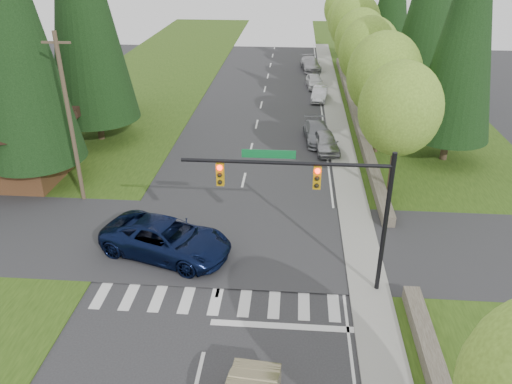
# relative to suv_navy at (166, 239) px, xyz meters

# --- Properties ---
(ground) EXTENTS (120.00, 120.00, 0.00)m
(ground) POSITION_rel_suv_navy_xyz_m (2.97, -6.61, -0.92)
(ground) COLOR #28282B
(ground) RESTS_ON ground
(grass_east) EXTENTS (14.00, 110.00, 0.06)m
(grass_east) POSITION_rel_suv_navy_xyz_m (15.97, 13.39, -0.89)
(grass_east) COLOR #274311
(grass_east) RESTS_ON ground
(grass_west) EXTENTS (14.00, 110.00, 0.06)m
(grass_west) POSITION_rel_suv_navy_xyz_m (-10.03, 13.39, -0.89)
(grass_west) COLOR #274311
(grass_west) RESTS_ON ground
(cross_street) EXTENTS (120.00, 8.00, 0.10)m
(cross_street) POSITION_rel_suv_navy_xyz_m (2.97, 1.39, -0.92)
(cross_street) COLOR #28282B
(cross_street) RESTS_ON ground
(sidewalk_east) EXTENTS (1.80, 80.00, 0.13)m
(sidewalk_east) POSITION_rel_suv_navy_xyz_m (9.87, 15.39, -0.85)
(sidewalk_east) COLOR gray
(sidewalk_east) RESTS_ON ground
(curb_east) EXTENTS (0.20, 80.00, 0.13)m
(curb_east) POSITION_rel_suv_navy_xyz_m (9.02, 15.39, -0.85)
(curb_east) COLOR gray
(curb_east) RESTS_ON ground
(stone_wall_north) EXTENTS (0.70, 40.00, 0.70)m
(stone_wall_north) POSITION_rel_suv_navy_xyz_m (11.57, 23.39, -0.57)
(stone_wall_north) COLOR #4C4438
(stone_wall_north) RESTS_ON ground
(traffic_signal) EXTENTS (8.70, 0.37, 6.80)m
(traffic_signal) POSITION_rel_suv_navy_xyz_m (7.34, -2.11, 4.07)
(traffic_signal) COLOR black
(traffic_signal) RESTS_ON ground
(brown_building) EXTENTS (8.40, 8.40, 5.40)m
(brown_building) POSITION_rel_suv_navy_xyz_m (-12.03, 8.39, 2.22)
(brown_building) COLOR #4C2D19
(brown_building) RESTS_ON ground
(utility_pole) EXTENTS (1.60, 0.24, 10.00)m
(utility_pole) POSITION_rel_suv_navy_xyz_m (-6.53, 5.39, 4.23)
(utility_pole) COLOR #473828
(utility_pole) RESTS_ON ground
(decid_tree_0) EXTENTS (4.80, 4.80, 8.37)m
(decid_tree_0) POSITION_rel_suv_navy_xyz_m (12.17, 7.39, 4.68)
(decid_tree_0) COLOR #38281C
(decid_tree_0) RESTS_ON ground
(decid_tree_1) EXTENTS (5.20, 5.20, 8.80)m
(decid_tree_1) POSITION_rel_suv_navy_xyz_m (12.27, 14.39, 4.88)
(decid_tree_1) COLOR #38281C
(decid_tree_1) RESTS_ON ground
(decid_tree_2) EXTENTS (5.00, 5.00, 8.82)m
(decid_tree_2) POSITION_rel_suv_navy_xyz_m (12.07, 21.39, 5.01)
(decid_tree_2) COLOR #38281C
(decid_tree_2) RESTS_ON ground
(decid_tree_3) EXTENTS (5.00, 5.00, 8.55)m
(decid_tree_3) POSITION_rel_suv_navy_xyz_m (12.17, 28.39, 4.75)
(decid_tree_3) COLOR #38281C
(decid_tree_3) RESTS_ON ground
(decid_tree_4) EXTENTS (5.40, 5.40, 9.18)m
(decid_tree_4) POSITION_rel_suv_navy_xyz_m (12.27, 35.39, 5.15)
(decid_tree_4) COLOR #38281C
(decid_tree_4) RESTS_ON ground
(decid_tree_5) EXTENTS (4.80, 4.80, 8.30)m
(decid_tree_5) POSITION_rel_suv_navy_xyz_m (12.07, 42.39, 4.62)
(decid_tree_5) COLOR #38281C
(decid_tree_5) RESTS_ON ground
(decid_tree_6) EXTENTS (5.20, 5.20, 8.86)m
(decid_tree_6) POSITION_rel_suv_navy_xyz_m (12.17, 49.39, 4.95)
(decid_tree_6) COLOR #38281C
(decid_tree_6) RESTS_ON ground
(conifer_w_a) EXTENTS (6.12, 6.12, 19.80)m
(conifer_w_a) POSITION_rel_suv_navy_xyz_m (-10.03, 7.39, 9.88)
(conifer_w_a) COLOR #38281C
(conifer_w_a) RESTS_ON ground
(conifer_e_a) EXTENTS (5.44, 5.44, 17.80)m
(conifer_e_a) POSITION_rel_suv_navy_xyz_m (16.97, 13.39, 8.87)
(conifer_e_a) COLOR #38281C
(conifer_e_a) RESTS_ON ground
(suv_navy) EXTENTS (7.21, 4.90, 1.83)m
(suv_navy) POSITION_rel_suv_navy_xyz_m (0.00, 0.00, 0.00)
(suv_navy) COLOR #0A1334
(suv_navy) RESTS_ON ground
(parked_car_a) EXTENTS (2.23, 4.36, 1.42)m
(parked_car_a) POSITION_rel_suv_navy_xyz_m (8.57, 14.39, -0.21)
(parked_car_a) COLOR #A0A1A5
(parked_car_a) RESTS_ON ground
(parked_car_b) EXTENTS (2.40, 4.96, 1.39)m
(parked_car_b) POSITION_rel_suv_navy_xyz_m (8.02, 16.34, -0.22)
(parked_car_b) COLOR gray
(parked_car_b) RESTS_ON ground
(parked_car_c) EXTENTS (1.85, 4.05, 1.29)m
(parked_car_c) POSITION_rel_suv_navy_xyz_m (8.57, 27.35, -0.27)
(parked_car_c) COLOR #B8B8BD
(parked_car_c) RESTS_ON ground
(parked_car_d) EXTENTS (1.99, 4.12, 1.35)m
(parked_car_d) POSITION_rel_suv_navy_xyz_m (8.19, 31.98, -0.24)
(parked_car_d) COLOR silver
(parked_car_d) RESTS_ON ground
(parked_car_e) EXTENTS (2.71, 5.29, 1.47)m
(parked_car_e) POSITION_rel_suv_navy_xyz_m (7.89, 39.70, -0.18)
(parked_car_e) COLOR #A6A5AA
(parked_car_e) RESTS_ON ground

